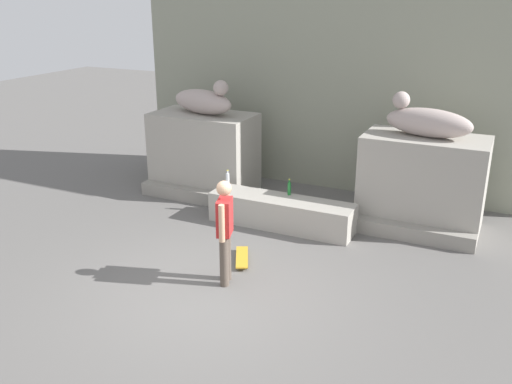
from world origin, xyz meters
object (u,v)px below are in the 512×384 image
Objects in this scene: bottle_clear at (228,179)px; statue_reclining_left at (204,101)px; statue_reclining_right at (427,121)px; skateboard at (242,257)px; skater at (225,228)px; bottle_green at (289,188)px.

statue_reclining_left is at bearing 138.30° from bottle_clear.
skateboard is (-2.36, -2.83, -1.99)m from statue_reclining_right.
statue_reclining_left reaches higher than skater.
bottle_clear reaches higher than skateboard.
statue_reclining_left and statue_reclining_right have the same top height.
skateboard is at bearing 59.95° from statue_reclining_right.
bottle_clear is 1.02× the size of bottle_green.
skater is 2.96m from bottle_clear.
statue_reclining_right is 4.39m from skater.
bottle_green is at bearing 0.92° from bottle_clear.
bottle_clear is at bearing -179.08° from bottle_green.
statue_reclining_left is 5.20× the size of bottle_clear.
statue_reclining_left is at bearing 16.52° from skater.
skater is 2.07× the size of skateboard.
statue_reclining_left is 5.29× the size of bottle_green.
skater reaches higher than bottle_green.
bottle_green is at bearing -28.63° from skateboard.
bottle_clear is 1.33m from bottle_green.
bottle_green is at bearing -6.89° from statue_reclining_left.
bottle_green is (-2.29, -0.94, -1.34)m from statue_reclining_right.
statue_reclining_left is at bearing 158.86° from bottle_green.
bottle_green is (0.07, 1.88, 0.64)m from skateboard.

